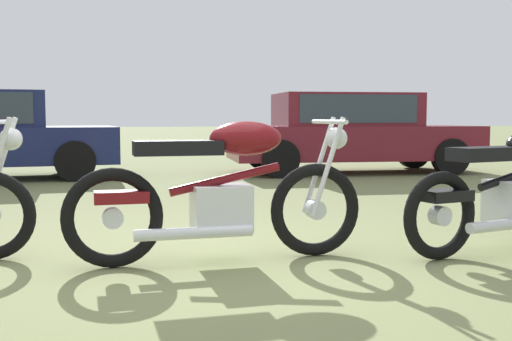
{
  "coord_description": "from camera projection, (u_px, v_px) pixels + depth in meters",
  "views": [
    {
      "loc": [
        -0.49,
        -4.41,
        1.02
      ],
      "look_at": [
        0.41,
        0.58,
        0.59
      ],
      "focal_mm": 44.84,
      "sensor_mm": 36.0,
      "label": 1
    }
  ],
  "objects": [
    {
      "name": "car_burgundy",
      "position": [
        349.0,
        129.0,
        11.56
      ],
      "size": [
        4.44,
        1.84,
        1.43
      ],
      "rotation": [
        0.0,
        0.0,
        -0.01
      ],
      "color": "maroon",
      "rests_on": "ground"
    },
    {
      "name": "motorcycle_maroon",
      "position": [
        222.0,
        192.0,
        4.46
      ],
      "size": [
        2.13,
        0.64,
        1.02
      ],
      "rotation": [
        0.0,
        0.0,
        0.09
      ],
      "color": "black",
      "rests_on": "ground"
    },
    {
      "name": "ground_plane",
      "position": [
        214.0,
        261.0,
        4.49
      ],
      "size": [
        120.0,
        120.0,
        0.0
      ],
      "primitive_type": "plane",
      "color": "olive"
    }
  ]
}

